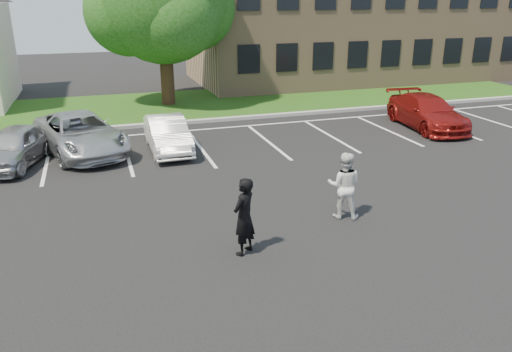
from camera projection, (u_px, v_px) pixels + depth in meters
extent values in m
plane|color=black|center=(269.00, 236.00, 12.35)|extent=(90.00, 90.00, 0.00)
cube|color=gray|center=(182.00, 122.00, 23.04)|extent=(40.00, 0.30, 0.15)
cube|color=#175011|center=(169.00, 106.00, 26.62)|extent=(44.00, 8.00, 0.08)
cube|color=silver|center=(47.00, 162.00, 17.85)|extent=(0.12, 5.20, 0.01)
cube|color=silver|center=(127.00, 154.00, 18.67)|extent=(0.12, 5.20, 0.01)
cube|color=silver|center=(200.00, 148.00, 19.49)|extent=(0.12, 5.20, 0.01)
cube|color=silver|center=(268.00, 141.00, 20.30)|extent=(0.12, 5.20, 0.01)
cube|color=silver|center=(330.00, 136.00, 21.12)|extent=(0.12, 5.20, 0.01)
cube|color=silver|center=(388.00, 130.00, 21.94)|extent=(0.12, 5.20, 0.01)
cube|color=silver|center=(441.00, 126.00, 22.76)|extent=(0.12, 5.20, 0.01)
cube|color=silver|center=(491.00, 121.00, 23.57)|extent=(0.12, 5.20, 0.01)
cube|color=silver|center=(218.00, 128.00, 22.31)|extent=(34.00, 0.12, 0.01)
cube|color=#9E7D5C|center=(353.00, 19.00, 34.70)|extent=(22.00, 10.00, 8.00)
cube|color=black|center=(249.00, 59.00, 28.14)|extent=(1.30, 0.06, 1.60)
cube|color=black|center=(287.00, 58.00, 28.82)|extent=(1.30, 0.06, 1.60)
cube|color=black|center=(323.00, 56.00, 29.49)|extent=(1.30, 0.06, 1.60)
cube|color=black|center=(358.00, 55.00, 30.16)|extent=(1.30, 0.06, 1.60)
cube|color=black|center=(391.00, 53.00, 30.83)|extent=(1.30, 0.06, 1.60)
cube|color=black|center=(422.00, 52.00, 31.50)|extent=(1.30, 0.06, 1.60)
cube|color=black|center=(453.00, 51.00, 32.17)|extent=(1.30, 0.06, 1.60)
cube|color=black|center=(482.00, 50.00, 32.84)|extent=(1.30, 0.06, 1.60)
cube|color=black|center=(510.00, 49.00, 33.51)|extent=(1.30, 0.06, 1.60)
cylinder|color=black|center=(167.00, 75.00, 26.39)|extent=(0.70, 0.70, 3.20)
sphere|color=#14430B|center=(192.00, 7.00, 26.32)|extent=(4.60, 4.60, 4.60)
sphere|color=#14430B|center=(128.00, 12.00, 25.16)|extent=(4.40, 4.40, 4.40)
sphere|color=#14430B|center=(176.00, 17.00, 24.14)|extent=(4.00, 4.00, 4.00)
imported|color=black|center=(244.00, 217.00, 11.26)|extent=(0.80, 0.77, 1.84)
imported|color=silver|center=(344.00, 185.00, 13.13)|extent=(1.10, 1.03, 1.82)
imported|color=#AAAAAE|center=(14.00, 147.00, 17.27)|extent=(2.69, 4.26, 1.35)
imported|color=#AFB1B6|center=(80.00, 134.00, 18.64)|extent=(3.88, 5.77, 1.47)
imported|color=silver|center=(168.00, 134.00, 18.90)|extent=(1.40, 3.94, 1.30)
imported|color=maroon|center=(427.00, 112.00, 22.18)|extent=(2.52, 5.11, 1.43)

